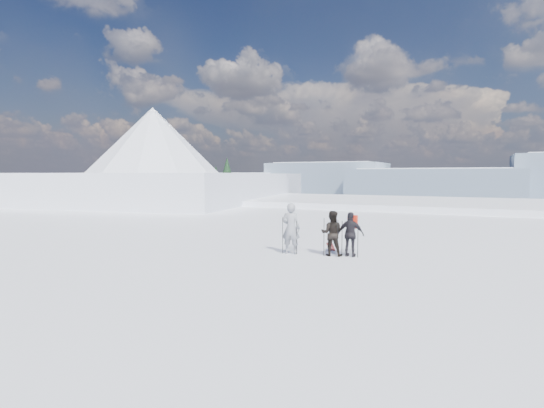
{
  "coord_description": "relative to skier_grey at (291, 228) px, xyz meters",
  "views": [
    {
      "loc": [
        4.45,
        -10.76,
        2.88
      ],
      "look_at": [
        -2.38,
        3.0,
        1.8
      ],
      "focal_mm": 28.0,
      "sensor_mm": 36.0,
      "label": 1
    }
  ],
  "objects": [
    {
      "name": "lake_basin",
      "position": [
        1.71,
        26.81,
        -7.43
      ],
      "size": [
        820.0,
        820.0,
        71.62
      ],
      "color": "white",
      "rests_on": "ground"
    },
    {
      "name": "far_mountain_range",
      "position": [
        31.31,
        451.6,
        -8.12
      ],
      "size": [
        770.0,
        110.0,
        53.0
      ],
      "color": "slate",
      "rests_on": "ground"
    },
    {
      "name": "near_ridge",
      "position": [
        -24.85,
        26.15,
        -4.41
      ],
      "size": [
        31.37,
        35.68,
        25.62
      ],
      "color": "white",
      "rests_on": "ground"
    },
    {
      "name": "skier_grey",
      "position": [
        0.0,
        0.0,
        0.0
      ],
      "size": [
        0.72,
        0.52,
        1.85
      ],
      "primitive_type": "imported",
      "rotation": [
        0.0,
        0.0,
        3.26
      ],
      "color": "gray",
      "rests_on": "ground"
    },
    {
      "name": "skier_dark",
      "position": [
        1.45,
        0.3,
        -0.13
      ],
      "size": [
        0.89,
        0.76,
        1.6
      ],
      "primitive_type": "imported",
      "rotation": [
        0.0,
        0.0,
        3.35
      ],
      "color": "black",
      "rests_on": "ground"
    },
    {
      "name": "skier_pack",
      "position": [
        2.1,
        0.44,
        -0.14
      ],
      "size": [
        0.94,
        0.42,
        1.57
      ],
      "primitive_type": "imported",
      "rotation": [
        0.0,
        0.0,
        3.18
      ],
      "color": "black",
      "rests_on": "ground"
    },
    {
      "name": "backpack",
      "position": [
        2.09,
        0.69,
        0.87
      ],
      "size": [
        0.34,
        0.2,
        0.46
      ],
      "primitive_type": "cube",
      "rotation": [
        0.0,
        0.0,
        3.18
      ],
      "color": "red",
      "rests_on": "skier_pack"
    },
    {
      "name": "ski_poles",
      "position": [
        1.15,
        0.17,
        -0.29
      ],
      "size": [
        2.67,
        0.52,
        1.34
      ],
      "color": "black",
      "rests_on": "ground"
    },
    {
      "name": "skis_loose",
      "position": [
        0.85,
        2.04,
        -0.91
      ],
      "size": [
        0.89,
        1.61,
        0.03
      ],
      "color": "black",
      "rests_on": "ground"
    }
  ]
}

